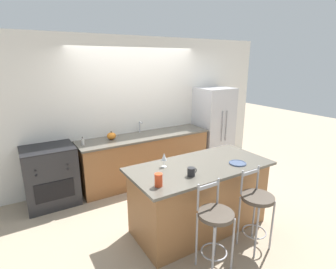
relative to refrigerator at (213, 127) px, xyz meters
name	(u,v)px	position (x,y,z in m)	size (l,w,h in m)	color
ground_plane	(155,186)	(-1.67, -0.36, -0.85)	(18.00, 18.00, 0.00)	tan
wall_back	(137,109)	(-1.67, 0.35, 0.50)	(6.00, 0.07, 2.70)	silver
back_counter	(145,157)	(-1.67, 0.02, -0.40)	(2.53, 0.69, 0.91)	#936038
sink_faucet	(140,126)	(-1.67, 0.23, 0.19)	(0.02, 0.13, 0.22)	#ADAFB5
kitchen_island	(199,196)	(-1.73, -1.75, -0.38)	(1.91, 0.92, 0.93)	#936038
refrigerator	(213,127)	(0.00, 0.00, 0.00)	(0.73, 0.69, 1.70)	#BCBCC1
oven_range	(51,176)	(-3.38, 0.01, -0.37)	(0.78, 0.67, 0.96)	#28282B
bar_stool_near	(215,223)	(-2.06, -2.44, -0.28)	(0.39, 0.39, 1.02)	#99999E
bar_stool_far	(256,206)	(-1.40, -2.43, -0.28)	(0.39, 0.39, 1.02)	#99999E
dinner_plate	(238,163)	(-1.28, -1.97, 0.09)	(0.23, 0.23, 0.02)	#425170
wine_glass	(164,157)	(-2.17, -1.54, 0.21)	(0.07, 0.07, 0.19)	white
coffee_mug	(191,172)	(-2.03, -1.95, 0.13)	(0.13, 0.09, 0.10)	#232326
tumbler_cup	(159,180)	(-2.50, -1.98, 0.16)	(0.09, 0.09, 0.15)	red
pumpkin_decoration	(111,136)	(-2.31, 0.08, 0.12)	(0.16, 0.16, 0.15)	orange
soap_bottle	(83,142)	(-2.83, 0.02, 0.11)	(0.05, 0.05, 0.14)	silver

